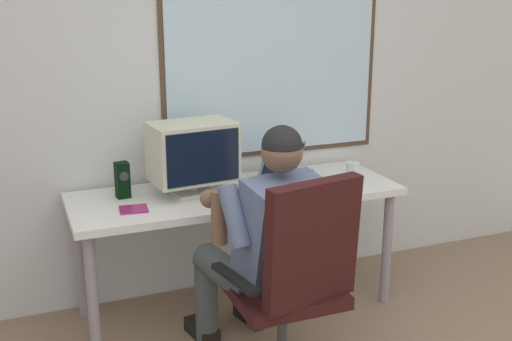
# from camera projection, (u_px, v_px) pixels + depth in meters

# --- Properties ---
(wall_rear) EXTENTS (5.59, 0.08, 2.70)m
(wall_rear) POSITION_uv_depth(u_px,v_px,m) (186.00, 75.00, 3.67)
(wall_rear) COLOR silver
(wall_rear) RESTS_ON ground
(desk) EXTENTS (1.86, 0.65, 0.74)m
(desk) POSITION_uv_depth(u_px,v_px,m) (236.00, 204.00, 3.59)
(desk) COLOR gray
(desk) RESTS_ON ground
(office_chair) EXTENTS (0.64, 0.57, 1.07)m
(office_chair) POSITION_uv_depth(u_px,v_px,m) (297.00, 272.00, 2.84)
(office_chair) COLOR black
(office_chair) RESTS_ON ground
(person_seated) EXTENTS (0.60, 0.85, 1.26)m
(person_seated) POSITION_uv_depth(u_px,v_px,m) (265.00, 240.00, 3.04)
(person_seated) COLOR #3F464B
(person_seated) RESTS_ON ground
(crt_monitor) EXTENTS (0.48, 0.35, 0.41)m
(crt_monitor) POSITION_uv_depth(u_px,v_px,m) (193.00, 152.00, 3.44)
(crt_monitor) COLOR beige
(crt_monitor) RESTS_ON desk
(laptop) EXTENTS (0.38, 0.39, 0.22)m
(laptop) POSITION_uv_depth(u_px,v_px,m) (291.00, 171.00, 3.74)
(laptop) COLOR gray
(laptop) RESTS_ON desk
(wine_glass) EXTENTS (0.08, 0.08, 0.14)m
(wine_glass) POSITION_uv_depth(u_px,v_px,m) (353.00, 170.00, 3.64)
(wine_glass) COLOR silver
(wine_glass) RESTS_ON desk
(desk_speaker) EXTENTS (0.08, 0.08, 0.20)m
(desk_speaker) POSITION_uv_depth(u_px,v_px,m) (122.00, 180.00, 3.42)
(desk_speaker) COLOR black
(desk_speaker) RESTS_ON desk
(cd_case) EXTENTS (0.15, 0.14, 0.01)m
(cd_case) POSITION_uv_depth(u_px,v_px,m) (134.00, 209.00, 3.24)
(cd_case) COLOR #972369
(cd_case) RESTS_ON desk
(coffee_mug) EXTENTS (0.08, 0.08, 0.09)m
(coffee_mug) POSITION_uv_depth(u_px,v_px,m) (268.00, 187.00, 3.47)
(coffee_mug) COLOR navy
(coffee_mug) RESTS_ON desk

